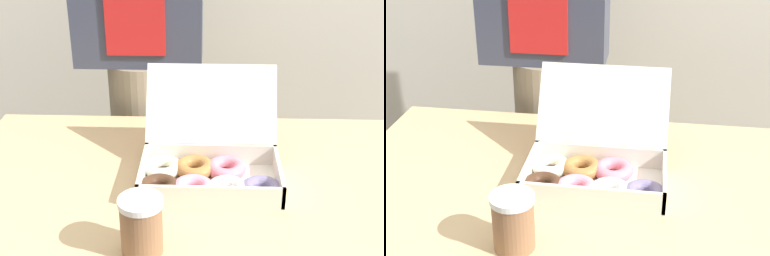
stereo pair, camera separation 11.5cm
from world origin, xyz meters
The scene contains 3 objects.
donut_box centered at (0.04, 0.01, 0.80)m, with size 0.34×0.31×0.22m.
coffee_cup centered at (-0.07, -0.24, 0.82)m, with size 0.08×0.08×0.11m.
person_customer centered at (-0.16, 0.51, 0.93)m, with size 0.37×0.21×1.67m.
Camera 2 is at (0.16, -1.01, 1.41)m, focal length 50.00 mm.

